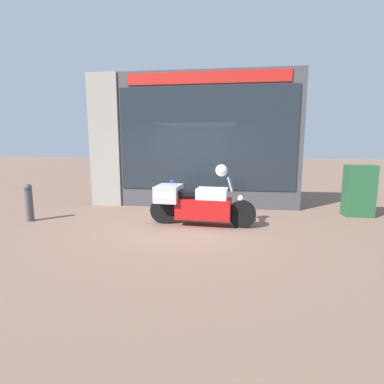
# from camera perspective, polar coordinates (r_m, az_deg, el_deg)

# --- Properties ---
(ground_plane) EXTENTS (60.00, 60.00, 0.00)m
(ground_plane) POSITION_cam_1_polar(r_m,az_deg,el_deg) (7.14, -1.99, -6.07)
(ground_plane) COLOR #7A5B4C
(shop_building) EXTENTS (6.18, 0.55, 3.90)m
(shop_building) POSITION_cam_1_polar(r_m,az_deg,el_deg) (8.92, -2.57, 9.74)
(shop_building) COLOR #424247
(shop_building) RESTS_ON ground
(window_display) EXTENTS (4.81, 0.30, 1.86)m
(window_display) POSITION_cam_1_polar(r_m,az_deg,el_deg) (8.96, 2.59, 0.06)
(window_display) COLOR slate
(window_display) RESTS_ON ground
(paramedic_motorcycle) EXTENTS (2.48, 0.77, 1.15)m
(paramedic_motorcycle) POSITION_cam_1_polar(r_m,az_deg,el_deg) (6.94, 0.54, -1.99)
(paramedic_motorcycle) COLOR black
(paramedic_motorcycle) RESTS_ON ground
(utility_cabinet) EXTENTS (0.71, 0.44, 1.33)m
(utility_cabinet) POSITION_cam_1_polar(r_m,az_deg,el_deg) (8.90, 29.21, 0.21)
(utility_cabinet) COLOR #235633
(utility_cabinet) RESTS_ON ground
(white_helmet) EXTENTS (0.27, 0.27, 0.27)m
(white_helmet) POSITION_cam_1_polar(r_m,az_deg,el_deg) (6.73, 5.64, 4.11)
(white_helmet) COLOR white
(white_helmet) RESTS_ON paramedic_motorcycle
(street_bollard) EXTENTS (0.19, 0.19, 0.92)m
(street_bollard) POSITION_cam_1_polar(r_m,az_deg,el_deg) (8.30, -28.62, -1.64)
(street_bollard) COLOR #47474C
(street_bollard) RESTS_ON ground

